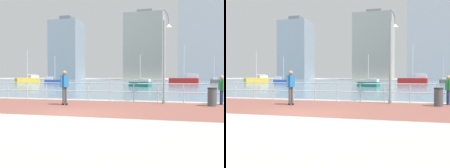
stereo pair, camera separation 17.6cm
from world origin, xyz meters
TOP-DOWN VIEW (x-y plane):
  - ground at (0.00, 40.00)m, footprint 220.00×220.00m
  - brick_paving at (0.00, 2.56)m, footprint 28.00×6.25m
  - harbor_water at (0.00, 50.68)m, footprint 180.00×88.00m
  - waterfront_railing at (0.00, 5.68)m, footprint 25.25×0.06m
  - lamppost at (3.23, 5.24)m, footprint 0.48×0.78m
  - skateboarder at (-1.75, 3.09)m, footprint 0.41×0.55m
  - bystander at (6.13, 5.33)m, footprint 0.30×0.56m
  - trash_bin at (5.59, 4.46)m, footprint 0.46×0.46m
  - sailboat_yellow at (-19.13, 36.19)m, footprint 3.70×1.47m
  - sailboat_white at (4.07, 40.22)m, footprint 5.18×2.27m
  - sailboat_navy at (-1.67, 27.34)m, footprint 3.26×2.06m
  - sailboat_gray at (-26.71, 39.70)m, footprint 3.94×4.70m
  - sailboat_blue at (9.39, 45.05)m, footprint 1.17×3.73m
  - tower_beige at (-42.99, 94.67)m, footprint 11.83×10.92m
  - tower_steel at (-12.43, 105.60)m, footprint 15.57×15.97m
  - tower_slate at (10.79, 79.04)m, footprint 17.92×10.54m

SIDE VIEW (x-z plane):
  - ground at x=0.00m, z-range 0.00..0.00m
  - harbor_water at x=0.00m, z-range 0.00..0.00m
  - brick_paving at x=0.00m, z-range 0.00..0.01m
  - sailboat_navy at x=-1.67m, z-range -1.78..2.61m
  - trash_bin at x=5.59m, z-range 0.00..0.93m
  - sailboat_yellow at x=-19.13m, z-range -2.05..3.02m
  - sailboat_blue at x=9.39m, z-range -2.12..3.12m
  - sailboat_gray at x=-26.71m, z-range -2.69..3.96m
  - sailboat_white at x=4.07m, z-range -2.85..4.19m
  - waterfront_railing at x=0.00m, z-range 0.21..1.30m
  - bystander at x=6.13m, z-range 0.13..1.66m
  - skateboarder at x=-1.75m, z-range 0.18..1.97m
  - lamppost at x=3.23m, z-range 0.27..5.36m
  - tower_beige at x=-42.99m, z-range -0.83..24.69m
  - tower_steel at x=-12.43m, z-range -0.83..27.70m
  - tower_slate at x=10.79m, z-range -0.83..45.05m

